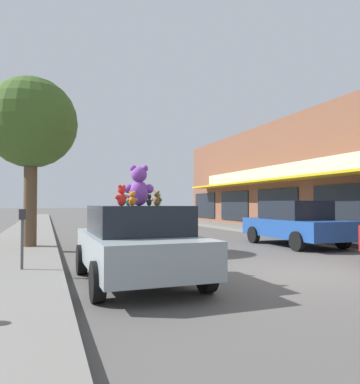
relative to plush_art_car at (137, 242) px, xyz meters
name	(u,v)px	position (x,y,z in m)	size (l,w,h in m)	color
ground_plane	(293,273)	(3.48, -0.24, -0.79)	(260.00, 260.00, 0.00)	#514F4C
plush_art_car	(137,242)	(0.00, 0.00, 0.00)	(2.11, 4.03, 1.51)	#8C999E
teddy_bear_giant	(139,186)	(0.03, -0.04, 1.10)	(0.61, 0.41, 0.81)	purple
teddy_bear_teal	(128,200)	(-0.15, 0.14, 0.82)	(0.16, 0.10, 0.22)	teal
teddy_bear_orange	(132,199)	(-0.27, -0.79, 0.84)	(0.20, 0.13, 0.27)	orange
teddy_bear_black	(149,200)	(0.10, -0.52, 0.82)	(0.16, 0.14, 0.22)	black
teddy_bear_green	(158,200)	(0.65, 0.74, 0.84)	(0.19, 0.12, 0.26)	green
teddy_bear_brown	(156,198)	(0.44, 0.14, 0.87)	(0.22, 0.20, 0.31)	olive
teddy_bear_red	(122,196)	(-0.48, -0.88, 0.89)	(0.26, 0.23, 0.37)	red
parked_car_far_center	(295,223)	(6.95, 4.29, 0.04)	(2.07, 4.39, 1.65)	#1E4793
street_tree	(31,124)	(-2.19, 5.88, 3.38)	(2.97, 2.97, 5.54)	brown
parking_meter	(22,231)	(-2.17, 1.33, 0.18)	(0.14, 0.10, 1.27)	#4C4C51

